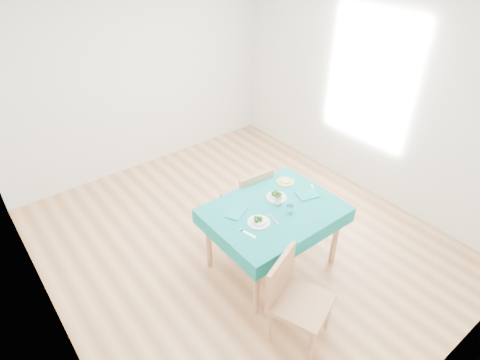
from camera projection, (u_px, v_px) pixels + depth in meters
room_shell at (240, 138)px, 3.91m from camera, size 4.02×4.52×2.73m
table at (273, 238)px, 4.14m from camera, size 1.29×0.98×0.76m
chair_near at (303, 291)px, 3.31m from camera, size 0.62×0.64×1.17m
chair_far at (246, 189)px, 4.57m from camera, size 0.47×0.51×1.09m
bowl_near at (259, 220)px, 3.74m from camera, size 0.22×0.22×0.07m
bowl_far at (277, 195)px, 4.06m from camera, size 0.21×0.21×0.06m
fork_near at (248, 234)px, 3.63m from camera, size 0.06×0.17×0.00m
knife_near at (272, 217)px, 3.82m from camera, size 0.06×0.23×0.00m
fork_far at (273, 202)px, 4.01m from camera, size 0.02×0.18×0.00m
knife_far at (314, 190)px, 4.20m from camera, size 0.11×0.18×0.00m
napkin_near at (236, 213)px, 3.87m from camera, size 0.25×0.22×0.01m
napkin_far at (308, 195)px, 4.12m from camera, size 0.26×0.21×0.01m
tumbler_center at (278, 202)px, 3.96m from camera, size 0.06×0.06×0.08m
tumbler_side at (290, 209)px, 3.85m from camera, size 0.07×0.07×0.09m
side_plate at (285, 182)px, 4.31m from camera, size 0.19×0.19×0.01m
bread_slice at (285, 181)px, 4.31m from camera, size 0.09×0.09×0.01m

